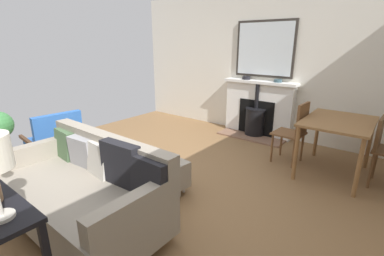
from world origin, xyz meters
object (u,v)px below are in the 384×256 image
ottoman (153,171)px  armchair_accent (55,137)px  mantel_bowl_near (246,78)px  mantel_bowl_far (278,81)px  dining_chair_near_fireplace (295,129)px  dining_table (338,127)px  sofa (85,189)px  fireplace (257,112)px

ottoman → armchair_accent: 1.50m
ottoman → mantel_bowl_near: bearing=-175.6°
mantel_bowl_far → dining_chair_near_fireplace: (0.89, 0.65, -0.53)m
dining_table → sofa: bearing=-31.9°
ottoman → dining_table: (-1.78, 1.57, 0.41)m
dining_table → dining_chair_near_fireplace: size_ratio=1.18×
dining_table → fireplace: bearing=-120.1°
dining_chair_near_fireplace → fireplace: bearing=-131.8°
ottoman → armchair_accent: bearing=-74.0°
armchair_accent → dining_chair_near_fireplace: 3.31m
armchair_accent → dining_chair_near_fireplace: size_ratio=0.91×
fireplace → dining_table: size_ratio=1.27×
fireplace → armchair_accent: bearing=-26.1°
armchair_accent → sofa: bearing=73.2°
armchair_accent → ottoman: bearing=106.0°
mantel_bowl_near → sofa: mantel_bowl_near is taller
dining_table → dining_chair_near_fireplace: bearing=-89.4°
sofa → mantel_bowl_near: bearing=-177.4°
mantel_bowl_far → dining_table: size_ratio=0.13×
sofa → dining_chair_near_fireplace: 2.83m
fireplace → dining_chair_near_fireplace: size_ratio=1.51×
ottoman → dining_table: bearing=138.6°
dining_chair_near_fireplace → dining_table: bearing=90.6°
fireplace → mantel_bowl_near: size_ratio=9.18×
ottoman → sofa: bearing=-3.4°
sofa → ottoman: (-0.83, 0.05, -0.13)m
fireplace → mantel_bowl_near: 0.67m
mantel_bowl_far → ottoman: bearing=-8.5°
sofa → dining_table: (-2.61, 1.62, 0.28)m
mantel_bowl_near → ottoman: 2.80m
fireplace → dining_chair_near_fireplace: bearing=48.2°
fireplace → armchair_accent: fireplace is taller
fireplace → mantel_bowl_far: bearing=92.1°
fireplace → dining_table: bearing=59.9°
fireplace → sofa: bearing=-2.0°
mantel_bowl_far → armchair_accent: bearing=-30.7°
fireplace → dining_table: fireplace is taller
mantel_bowl_far → armchair_accent: (3.08, -1.83, -0.58)m
armchair_accent → dining_table: size_ratio=0.77×
mantel_bowl_far → dining_table: bearing=53.1°
mantel_bowl_far → ottoman: mantel_bowl_far is taller
mantel_bowl_near → armchair_accent: mantel_bowl_near is taller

